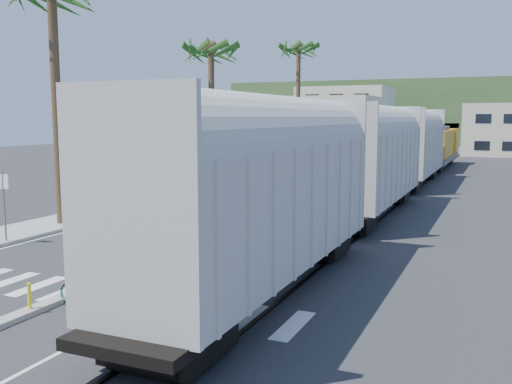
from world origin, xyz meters
The scene contains 16 objects.
ground centered at (0.00, 0.00, 0.00)m, with size 140.00×140.00×0.00m, color #28282B.
sidewalk centered at (-8.50, 25.00, 0.07)m, with size 3.00×90.00×0.15m, color gray.
rails centered at (5.00, 28.00, 0.03)m, with size 1.56×100.00×0.06m.
median centered at (0.00, 19.96, 0.09)m, with size 0.45×60.00×0.85m.
crosswalk centered at (0.00, -2.00, 0.01)m, with size 14.00×2.20×0.01m, color silver.
lane_markings centered at (-2.15, 25.00, 0.00)m, with size 9.42×90.00×0.01m.
freight_train centered at (5.00, 20.73, 2.91)m, with size 3.00×60.94×5.85m.
palm_trees centered at (-8.10, 22.70, 10.81)m, with size 3.50×37.20×13.75m.
street_sign centered at (-7.30, 2.00, 1.97)m, with size 0.60×0.08×3.00m.
buildings centered at (-6.41, 71.66, 4.36)m, with size 38.00×27.00×10.00m.
hillside centered at (0.00, 100.00, 6.00)m, with size 80.00×20.00×12.00m, color #385628.
car_lead centered at (-3.79, 10.41, 0.79)m, with size 2.07×4.72×1.58m, color black.
car_second centered at (-2.97, 14.71, 0.76)m, with size 2.07×4.75×1.52m, color black.
car_third centered at (-3.61, 21.64, 0.73)m, with size 2.42×5.15×1.45m, color black.
car_rear centered at (-3.94, 25.68, 0.69)m, with size 2.62×5.13×1.39m, color #A6A8AB.
cyclist centered at (0.97, -2.89, 0.71)m, with size 0.86×1.89×2.20m.
Camera 1 is at (11.33, -14.97, 5.20)m, focal length 40.00 mm.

